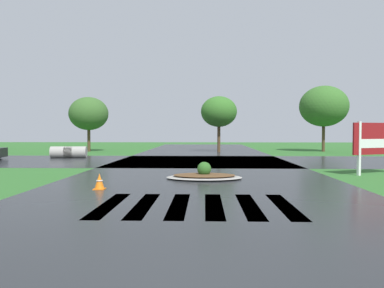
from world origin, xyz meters
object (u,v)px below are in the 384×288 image
object	(u,v)px
drainage_pipe_stack	(69,152)
median_island	(204,175)
traffic_cone	(99,182)
estate_billboard	(379,141)

from	to	relation	value
drainage_pipe_stack	median_island	bearing A→B (deg)	-50.03
median_island	traffic_cone	distance (m)	4.45
traffic_cone	drainage_pipe_stack	bearing A→B (deg)	113.45
estate_billboard	median_island	size ratio (longest dim) A/B	0.92
traffic_cone	median_island	bearing A→B (deg)	39.77
estate_billboard	traffic_cone	distance (m)	12.13
estate_billboard	traffic_cone	size ratio (longest dim) A/B	5.29
median_island	traffic_cone	xyz separation A→B (m)	(-3.42, -2.85, 0.11)
median_island	drainage_pipe_stack	size ratio (longest dim) A/B	1.19
estate_billboard	drainage_pipe_stack	size ratio (longest dim) A/B	1.09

